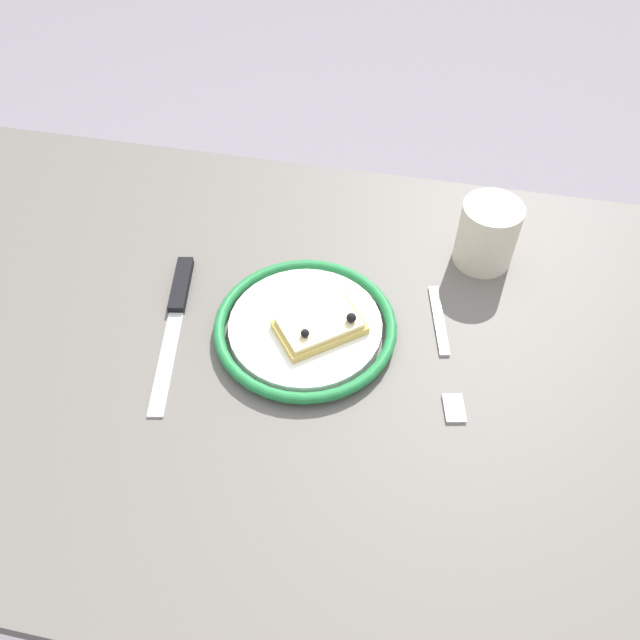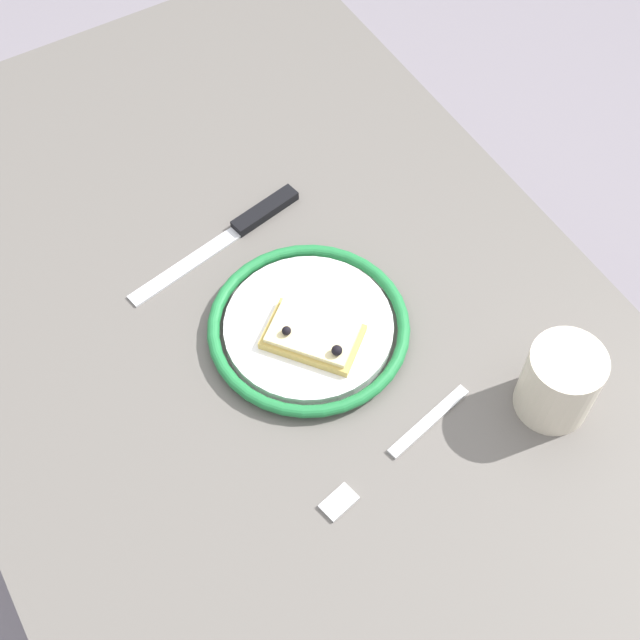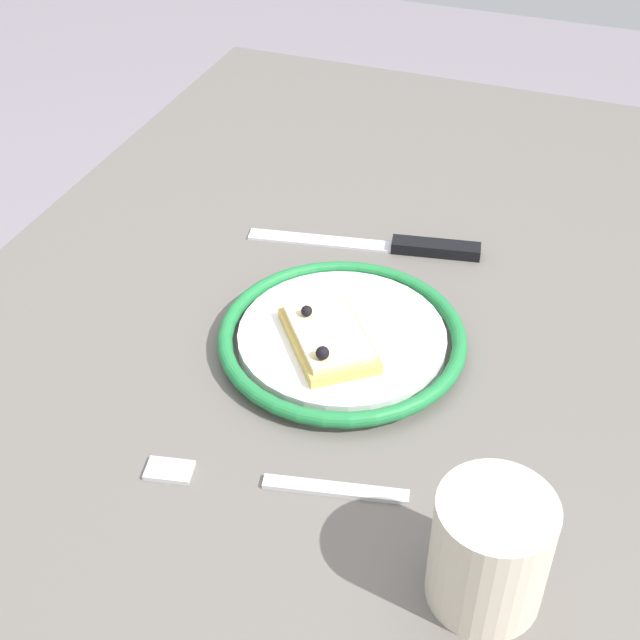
# 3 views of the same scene
# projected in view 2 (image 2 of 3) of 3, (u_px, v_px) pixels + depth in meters

# --- Properties ---
(ground_plane) EXTENTS (6.00, 6.00, 0.00)m
(ground_plane) POSITION_uv_depth(u_px,v_px,m) (301.00, 560.00, 1.59)
(ground_plane) COLOR slate
(dining_table) EXTENTS (1.19, 0.71, 0.76)m
(dining_table) POSITION_uv_depth(u_px,v_px,m) (291.00, 386.00, 1.03)
(dining_table) COLOR #5B5651
(dining_table) RESTS_ON ground_plane
(plate) EXTENTS (0.22, 0.22, 0.02)m
(plate) POSITION_uv_depth(u_px,v_px,m) (310.00, 329.00, 0.95)
(plate) COLOR white
(plate) RESTS_ON dining_table
(pizza_slice_near) EXTENTS (0.12, 0.11, 0.03)m
(pizza_slice_near) POSITION_uv_depth(u_px,v_px,m) (313.00, 336.00, 0.93)
(pizza_slice_near) COLOR tan
(pizza_slice_near) RESTS_ON plate
(knife) EXTENTS (0.06, 0.24, 0.01)m
(knife) POSITION_uv_depth(u_px,v_px,m) (244.00, 225.00, 1.03)
(knife) COLOR silver
(knife) RESTS_ON dining_table
(fork) EXTENTS (0.06, 0.20, 0.00)m
(fork) POSITION_uv_depth(u_px,v_px,m) (396.00, 450.00, 0.88)
(fork) COLOR beige
(fork) RESTS_ON dining_table
(cup) EXTENTS (0.08, 0.08, 0.09)m
(cup) POSITION_uv_depth(u_px,v_px,m) (560.00, 382.00, 0.87)
(cup) COLOR beige
(cup) RESTS_ON dining_table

